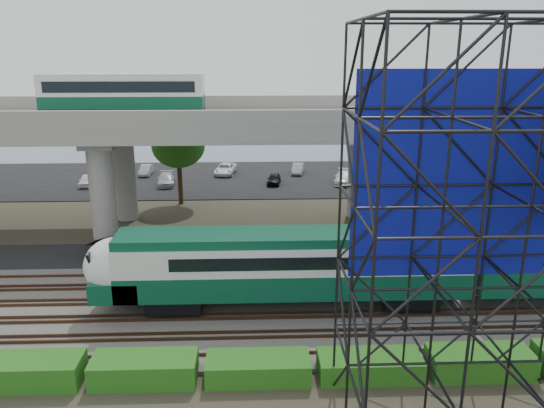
{
  "coord_description": "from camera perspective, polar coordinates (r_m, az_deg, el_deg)",
  "views": [
    {
      "loc": [
        0.85,
        -24.83,
        14.08
      ],
      "look_at": [
        2.01,
        6.0,
        5.1
      ],
      "focal_mm": 35.0,
      "sensor_mm": 36.0,
      "label": 1
    }
  ],
  "objects": [
    {
      "name": "rail_tracks",
      "position": [
        30.18,
        -3.6,
        -11.01
      ],
      "size": [
        90.0,
        9.52,
        0.16
      ],
      "color": "#472D1E",
      "rests_on": "ballast_bed"
    },
    {
      "name": "parked_cars",
      "position": [
        59.84,
        -1.65,
        3.29
      ],
      "size": [
        37.32,
        9.77,
        1.3
      ],
      "color": "white",
      "rests_on": "parking_lot"
    },
    {
      "name": "overpass",
      "position": [
        41.27,
        -4.25,
        8.02
      ],
      "size": [
        80.0,
        12.0,
        12.4
      ],
      "color": "#9E9B93",
      "rests_on": "ground"
    },
    {
      "name": "commuter_train",
      "position": [
        29.38,
        6.39,
        -6.28
      ],
      "size": [
        29.3,
        3.06,
        4.3
      ],
      "color": "black",
      "rests_on": "rail_tracks"
    },
    {
      "name": "scaffold_tower",
      "position": [
        19.75,
        21.72,
        -4.51
      ],
      "size": [
        9.36,
        6.36,
        15.0
      ],
      "color": "black",
      "rests_on": "ground"
    },
    {
      "name": "service_road",
      "position": [
        38.02,
        -3.3,
        -5.46
      ],
      "size": [
        90.0,
        5.0,
        0.08
      ],
      "primitive_type": "cube",
      "color": "black",
      "rests_on": "ground"
    },
    {
      "name": "parking_lot",
      "position": [
        60.48,
        -2.9,
        2.79
      ],
      "size": [
        90.0,
        18.0,
        0.08
      ],
      "primitive_type": "cube",
      "color": "black",
      "rests_on": "ground"
    },
    {
      "name": "hedge_strip",
      "position": [
        24.58,
        -1.5,
        -17.14
      ],
      "size": [
        34.6,
        1.8,
        1.2
      ],
      "color": "#1A5A14",
      "rests_on": "ground"
    },
    {
      "name": "suv",
      "position": [
        38.99,
        -15.81,
        -4.39
      ],
      "size": [
        5.33,
        3.55,
        1.36
      ],
      "primitive_type": "imported",
      "rotation": [
        0.0,
        0.0,
        1.86
      ],
      "color": "black",
      "rests_on": "service_road"
    },
    {
      "name": "ground",
      "position": [
        28.55,
        -3.68,
        -13.35
      ],
      "size": [
        140.0,
        140.0,
        0.0
      ],
      "primitive_type": "plane",
      "color": "#474233",
      "rests_on": "ground"
    },
    {
      "name": "trees",
      "position": [
        42.23,
        -9.65,
        4.38
      ],
      "size": [
        40.94,
        16.94,
        7.69
      ],
      "color": "#382314",
      "rests_on": "ground"
    },
    {
      "name": "ballast_bed",
      "position": [
        30.26,
        -3.59,
        -11.31
      ],
      "size": [
        90.0,
        12.0,
        0.2
      ],
      "primitive_type": "cube",
      "color": "slate",
      "rests_on": "ground"
    },
    {
      "name": "harbor_water",
      "position": [
        82.04,
        -2.73,
        6.35
      ],
      "size": [
        140.0,
        40.0,
        0.03
      ],
      "primitive_type": "cube",
      "color": "slate",
      "rests_on": "ground"
    }
  ]
}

